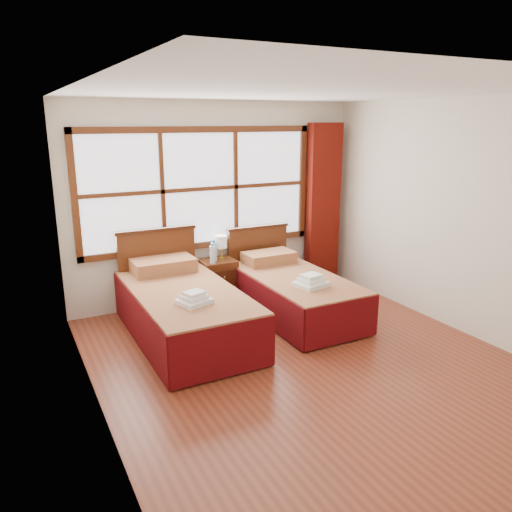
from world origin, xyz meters
TOP-DOWN VIEW (x-y plane):
  - floor at (0.00, 0.00)m, footprint 4.50×4.50m
  - ceiling at (0.00, 0.00)m, footprint 4.50×4.50m
  - wall_back at (0.00, 2.25)m, footprint 4.00×0.00m
  - wall_left at (-2.00, 0.00)m, footprint 0.00×4.50m
  - wall_right at (2.00, 0.00)m, footprint 0.00×4.50m
  - window at (-0.25, 2.21)m, footprint 3.16×0.06m
  - curtain at (1.60, 2.11)m, footprint 0.50×0.16m
  - bed_left at (-0.88, 1.20)m, footprint 1.09×2.11m
  - bed_right at (0.55, 1.20)m, footprint 0.99×2.01m
  - nightstand at (-0.12, 1.99)m, footprint 0.44×0.44m
  - towels_left at (-0.93, 0.68)m, footprint 0.37×0.34m
  - towels_right at (0.50, 0.74)m, footprint 0.39×0.36m
  - lamp at (-0.06, 2.02)m, footprint 0.16×0.16m
  - bottle_near at (-0.23, 1.88)m, footprint 0.07×0.07m
  - bottle_far at (-0.17, 1.98)m, footprint 0.07×0.07m

SIDE VIEW (x-z plane):
  - floor at x=0.00m, z-range 0.00..0.00m
  - bed_right at x=0.55m, z-range -0.19..0.77m
  - nightstand at x=-0.12m, z-range 0.00..0.59m
  - bed_left at x=-0.88m, z-range -0.21..0.85m
  - towels_right at x=0.50m, z-range 0.49..0.64m
  - towels_left at x=-0.93m, z-range 0.55..0.68m
  - bottle_near at x=-0.23m, z-range 0.58..0.84m
  - bottle_far at x=-0.17m, z-range 0.58..0.85m
  - lamp at x=-0.06m, z-range 0.65..0.97m
  - curtain at x=1.60m, z-range 0.02..2.32m
  - wall_back at x=0.00m, z-range -0.70..3.30m
  - wall_left at x=-2.00m, z-range -0.95..3.55m
  - wall_right at x=2.00m, z-range -0.95..3.55m
  - window at x=-0.25m, z-range 0.72..2.28m
  - ceiling at x=0.00m, z-range 2.60..2.60m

